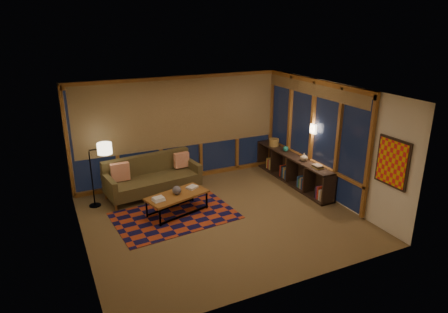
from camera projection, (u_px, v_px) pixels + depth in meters
name	position (u px, v px, depth m)	size (l,w,h in m)	color
floor	(221.00, 218.00, 8.47)	(5.50, 5.00, 0.01)	brown
ceiling	(220.00, 92.00, 7.58)	(5.50, 5.00, 0.01)	#F5EACB
walls	(221.00, 158.00, 8.03)	(5.51, 5.01, 2.70)	silver
window_wall_back	(180.00, 130.00, 10.10)	(5.30, 0.16, 2.60)	#94572C
window_wall_right	(311.00, 135.00, 9.62)	(0.16, 3.70, 2.60)	#94572C
wall_art	(392.00, 163.00, 7.51)	(0.06, 0.74, 0.94)	red
wall_sconce	(313.00, 129.00, 9.40)	(0.12, 0.18, 0.22)	#FFEEBF
sofa	(153.00, 177.00, 9.48)	(2.20, 0.89, 0.90)	brown
pillow_left	(120.00, 173.00, 9.17)	(0.42, 0.14, 0.42)	red
pillow_right	(182.00, 162.00, 9.94)	(0.37, 0.12, 0.37)	red
area_rug	(175.00, 216.00, 8.57)	(2.51, 1.67, 0.01)	#9C3618
coffee_table	(177.00, 204.00, 8.63)	(1.33, 0.61, 0.44)	#94572C
book_stack_a	(158.00, 199.00, 8.26)	(0.27, 0.21, 0.08)	silver
book_stack_b	(192.00, 187.00, 8.85)	(0.24, 0.19, 0.05)	silver
ceramic_pot	(177.00, 190.00, 8.54)	(0.19, 0.19, 0.19)	#27262E
floor_lamp	(92.00, 176.00, 8.80)	(0.48, 0.32, 1.45)	black
bookshelf	(293.00, 169.00, 10.21)	(0.40, 2.93, 0.73)	#31241D
basket	(274.00, 142.00, 10.81)	(0.26, 0.26, 0.20)	#B28640
teal_bowl	(286.00, 149.00, 10.36)	(0.15, 0.15, 0.15)	#1F8576
vase	(304.00, 157.00, 9.68)	(0.19, 0.19, 0.20)	tan
shelf_book_stack	(318.00, 166.00, 9.25)	(0.19, 0.27, 0.08)	silver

